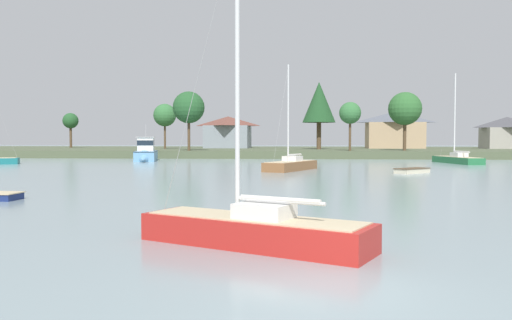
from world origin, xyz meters
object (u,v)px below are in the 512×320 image
sailboat_green (457,161)px  sailboat_wood (291,168)px  dinghy_cream (412,171)px  sailboat_red (254,239)px  cruiser_skyblue (146,156)px

sailboat_green → sailboat_wood: (-21.68, -16.93, -0.03)m
dinghy_cream → sailboat_red: sailboat_red is taller
dinghy_cream → cruiser_skyblue: size_ratio=0.35×
cruiser_skyblue → sailboat_green: sailboat_green is taller
dinghy_cream → sailboat_wood: size_ratio=0.34×
sailboat_green → dinghy_cream: bearing=-116.5°
cruiser_skyblue → sailboat_wood: sailboat_wood is taller
sailboat_green → sailboat_wood: size_ratio=1.10×
dinghy_cream → cruiser_skyblue: 41.02m
cruiser_skyblue → sailboat_red: (21.06, -58.57, -0.53)m
dinghy_cream → sailboat_green: (10.17, 20.39, 0.11)m
cruiser_skyblue → sailboat_wood: bearing=-43.9°
sailboat_green → sailboat_wood: bearing=-142.0°
sailboat_red → sailboat_wood: bearing=89.2°
dinghy_cream → sailboat_wood: (-11.50, 3.46, 0.09)m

